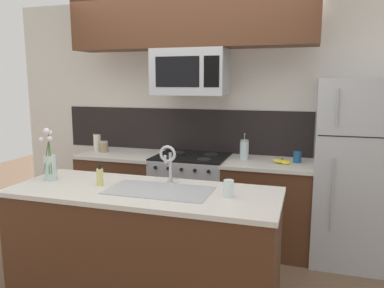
# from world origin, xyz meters

# --- Properties ---
(ground_plane) EXTENTS (10.00, 10.00, 0.00)m
(ground_plane) POSITION_xyz_m (0.00, 0.00, 0.00)
(ground_plane) COLOR brown
(rear_partition) EXTENTS (5.20, 0.10, 2.60)m
(rear_partition) POSITION_xyz_m (0.30, 1.28, 1.30)
(rear_partition) COLOR silver
(rear_partition) RESTS_ON ground
(splash_band) EXTENTS (3.32, 0.01, 0.48)m
(splash_band) POSITION_xyz_m (0.00, 1.22, 1.15)
(splash_band) COLOR black
(splash_band) RESTS_ON rear_partition
(back_counter_left) EXTENTS (0.89, 0.65, 0.91)m
(back_counter_left) POSITION_xyz_m (-0.81, 0.90, 0.46)
(back_counter_left) COLOR #4C2B19
(back_counter_left) RESTS_ON ground
(back_counter_right) EXTENTS (0.88, 0.65, 0.91)m
(back_counter_right) POSITION_xyz_m (0.80, 0.90, 0.46)
(back_counter_right) COLOR #4C2B19
(back_counter_right) RESTS_ON ground
(stove_range) EXTENTS (0.76, 0.64, 0.93)m
(stove_range) POSITION_xyz_m (0.00, 0.90, 0.46)
(stove_range) COLOR #A8AAAF
(stove_range) RESTS_ON ground
(microwave) EXTENTS (0.74, 0.40, 0.46)m
(microwave) POSITION_xyz_m (0.00, 0.88, 1.79)
(microwave) COLOR #A8AAAF
(upper_cabinet_band) EXTENTS (2.46, 0.34, 0.60)m
(upper_cabinet_band) POSITION_xyz_m (-0.01, 0.85, 2.32)
(upper_cabinet_band) COLOR #4C2B19
(refrigerator) EXTENTS (0.79, 0.74, 1.72)m
(refrigerator) POSITION_xyz_m (1.62, 0.92, 0.86)
(refrigerator) COLOR #A8AAAF
(refrigerator) RESTS_ON ground
(storage_jar_tall) EXTENTS (0.08, 0.08, 0.22)m
(storage_jar_tall) POSITION_xyz_m (-1.14, 0.93, 1.02)
(storage_jar_tall) COLOR silver
(storage_jar_tall) RESTS_ON back_counter_left
(storage_jar_medium) EXTENTS (0.09, 0.09, 0.12)m
(storage_jar_medium) POSITION_xyz_m (-1.02, 0.87, 0.97)
(storage_jar_medium) COLOR #997F5B
(storage_jar_medium) RESTS_ON back_counter_left
(banana_bunch) EXTENTS (0.19, 0.13, 0.08)m
(banana_bunch) POSITION_xyz_m (0.94, 0.84, 0.93)
(banana_bunch) COLOR yellow
(banana_bunch) RESTS_ON back_counter_right
(french_press) EXTENTS (0.09, 0.09, 0.27)m
(french_press) POSITION_xyz_m (0.55, 0.96, 1.01)
(french_press) COLOR silver
(french_press) RESTS_ON back_counter_right
(coffee_tin) EXTENTS (0.08, 0.08, 0.11)m
(coffee_tin) POSITION_xyz_m (1.07, 0.95, 0.97)
(coffee_tin) COLOR #1E5184
(coffee_tin) RESTS_ON back_counter_right
(island_counter) EXTENTS (2.01, 0.76, 0.91)m
(island_counter) POSITION_xyz_m (0.02, -0.35, 0.46)
(island_counter) COLOR #4C2B19
(island_counter) RESTS_ON ground
(kitchen_sink) EXTENTS (0.76, 0.40, 0.16)m
(kitchen_sink) POSITION_xyz_m (0.14, -0.35, 0.84)
(kitchen_sink) COLOR #ADAFB5
(kitchen_sink) RESTS_ON island_counter
(sink_faucet) EXTENTS (0.14, 0.14, 0.31)m
(sink_faucet) POSITION_xyz_m (0.14, -0.15, 1.11)
(sink_faucet) COLOR #B7BABF
(sink_faucet) RESTS_ON island_counter
(dish_soap_bottle) EXTENTS (0.06, 0.05, 0.16)m
(dish_soap_bottle) POSITION_xyz_m (-0.34, -0.35, 0.98)
(dish_soap_bottle) COLOR #DBCC75
(dish_soap_bottle) RESTS_ON island_counter
(drinking_glass) EXTENTS (0.07, 0.07, 0.12)m
(drinking_glass) POSITION_xyz_m (0.65, -0.34, 0.97)
(drinking_glass) COLOR silver
(drinking_glass) RESTS_ON island_counter
(flower_vase) EXTENTS (0.12, 0.14, 0.43)m
(flower_vase) POSITION_xyz_m (-0.81, -0.32, 1.04)
(flower_vase) COLOR silver
(flower_vase) RESTS_ON island_counter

